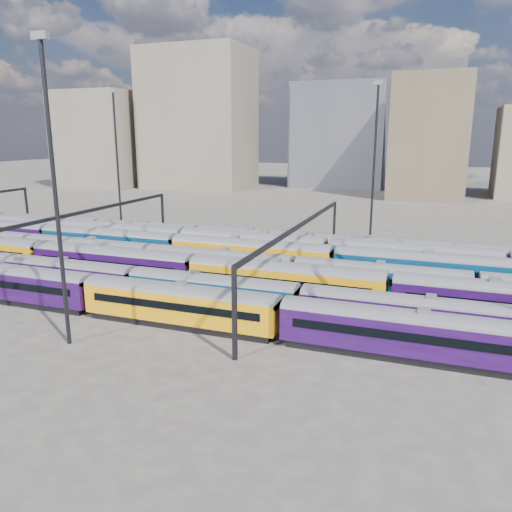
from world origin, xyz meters
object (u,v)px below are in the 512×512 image
(rake_0, at_px, (400,328))
(rake_2, at_px, (193,268))
(mast_2, at_px, (54,185))
(rake_1, at_px, (64,272))

(rake_0, xyz_separation_m, rake_2, (-23.88, 10.00, 0.25))
(rake_0, relative_size, mast_2, 5.52)
(rake_0, relative_size, rake_2, 1.07)
(rake_1, bearing_deg, rake_2, 19.39)
(rake_2, xyz_separation_m, mast_2, (-3.64, -17.00, 11.11))
(rake_1, relative_size, mast_2, 5.14)
(rake_0, xyz_separation_m, rake_1, (-38.08, 5.00, -0.18))
(rake_1, height_order, mast_2, mast_2)
(rake_2, bearing_deg, mast_2, -102.09)
(rake_1, xyz_separation_m, rake_2, (14.21, 5.00, 0.43))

